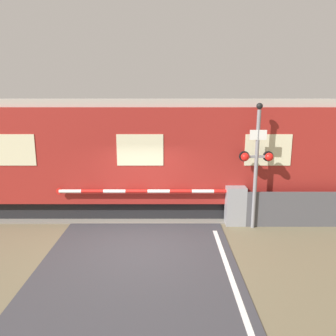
# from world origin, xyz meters

# --- Properties ---
(ground_plane) EXTENTS (80.00, 80.00, 0.00)m
(ground_plane) POSITION_xyz_m (0.00, 0.00, 0.00)
(ground_plane) COLOR #6B6047
(track_bed) EXTENTS (36.00, 3.20, 0.13)m
(track_bed) POSITION_xyz_m (0.00, 3.17, 0.02)
(track_bed) COLOR slate
(track_bed) RESTS_ON ground_plane
(train) EXTENTS (14.11, 2.89, 3.83)m
(train) POSITION_xyz_m (-0.14, 3.17, 1.96)
(train) COLOR black
(train) RESTS_ON ground_plane
(crossing_barrier) EXTENTS (5.82, 0.44, 1.21)m
(crossing_barrier) POSITION_xyz_m (2.32, 1.58, 0.69)
(crossing_barrier) COLOR gray
(crossing_barrier) RESTS_ON ground_plane
(signal_post) EXTENTS (1.00, 0.26, 3.73)m
(signal_post) POSITION_xyz_m (3.29, 1.30, 2.11)
(signal_post) COLOR gray
(signal_post) RESTS_ON ground_plane
(roadside_fence) EXTENTS (3.91, 0.06, 1.10)m
(roadside_fence) POSITION_xyz_m (5.01, 1.39, 0.55)
(roadside_fence) COLOR #4C4C51
(roadside_fence) RESTS_ON ground_plane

